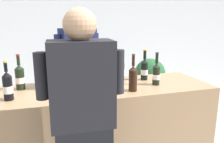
{
  "coord_description": "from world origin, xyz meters",
  "views": [
    {
      "loc": [
        -0.49,
        -1.98,
        1.62
      ],
      "look_at": [
        0.11,
        0.0,
        1.14
      ],
      "focal_mm": 35.39,
      "sensor_mm": 36.0,
      "label": 1
    }
  ],
  "objects_px": {
    "wine_bottle_0": "(8,86)",
    "ice_bucket": "(50,76)",
    "wine_bottle_1": "(156,74)",
    "potted_shrub": "(150,82)",
    "person_server": "(79,83)",
    "person_guest": "(83,140)",
    "wine_bottle_7": "(85,72)",
    "wine_bottle_4": "(102,73)",
    "wine_bottle_8": "(133,78)",
    "wine_bottle_6": "(20,77)",
    "wine_bottle_3": "(121,70)",
    "wine_bottle_5": "(111,79)",
    "wine_glass": "(90,77)",
    "wine_bottle_2": "(144,69)"
  },
  "relations": [
    {
      "from": "wine_bottle_5",
      "to": "ice_bucket",
      "type": "height_order",
      "value": "wine_bottle_5"
    },
    {
      "from": "person_server",
      "to": "wine_bottle_0",
      "type": "bearing_deg",
      "value": -130.3
    },
    {
      "from": "wine_bottle_0",
      "to": "ice_bucket",
      "type": "relative_size",
      "value": 1.39
    },
    {
      "from": "wine_bottle_5",
      "to": "wine_bottle_2",
      "type": "bearing_deg",
      "value": 32.18
    },
    {
      "from": "ice_bucket",
      "to": "person_server",
      "type": "bearing_deg",
      "value": 56.53
    },
    {
      "from": "potted_shrub",
      "to": "wine_bottle_8",
      "type": "bearing_deg",
      "value": -123.41
    },
    {
      "from": "wine_bottle_6",
      "to": "wine_glass",
      "type": "bearing_deg",
      "value": -16.53
    },
    {
      "from": "wine_bottle_1",
      "to": "wine_glass",
      "type": "relative_size",
      "value": 1.78
    },
    {
      "from": "wine_bottle_8",
      "to": "person_guest",
      "type": "height_order",
      "value": "person_guest"
    },
    {
      "from": "wine_bottle_5",
      "to": "potted_shrub",
      "type": "bearing_deg",
      "value": 49.68
    },
    {
      "from": "person_server",
      "to": "person_guest",
      "type": "height_order",
      "value": "person_server"
    },
    {
      "from": "wine_bottle_3",
      "to": "person_server",
      "type": "xyz_separation_m",
      "value": [
        -0.38,
        0.49,
        -0.25
      ]
    },
    {
      "from": "wine_bottle_7",
      "to": "potted_shrub",
      "type": "height_order",
      "value": "wine_bottle_7"
    },
    {
      "from": "wine_bottle_2",
      "to": "wine_bottle_5",
      "type": "relative_size",
      "value": 1.07
    },
    {
      "from": "wine_bottle_3",
      "to": "wine_bottle_8",
      "type": "xyz_separation_m",
      "value": [
        -0.02,
        -0.39,
        0.02
      ]
    },
    {
      "from": "wine_bottle_3",
      "to": "wine_bottle_2",
      "type": "bearing_deg",
      "value": -14.05
    },
    {
      "from": "wine_glass",
      "to": "person_guest",
      "type": "height_order",
      "value": "person_guest"
    },
    {
      "from": "wine_bottle_8",
      "to": "wine_bottle_7",
      "type": "bearing_deg",
      "value": 135.95
    },
    {
      "from": "wine_bottle_7",
      "to": "potted_shrub",
      "type": "relative_size",
      "value": 0.33
    },
    {
      "from": "wine_bottle_4",
      "to": "person_server",
      "type": "height_order",
      "value": "person_server"
    },
    {
      "from": "wine_bottle_0",
      "to": "ice_bucket",
      "type": "xyz_separation_m",
      "value": [
        0.33,
        0.27,
        -0.0
      ]
    },
    {
      "from": "wine_bottle_5",
      "to": "wine_bottle_7",
      "type": "bearing_deg",
      "value": 119.37
    },
    {
      "from": "wine_bottle_5",
      "to": "wine_glass",
      "type": "bearing_deg",
      "value": 143.62
    },
    {
      "from": "wine_bottle_6",
      "to": "wine_bottle_7",
      "type": "relative_size",
      "value": 0.94
    },
    {
      "from": "wine_bottle_7",
      "to": "person_guest",
      "type": "xyz_separation_m",
      "value": [
        -0.16,
        -0.8,
        -0.28
      ]
    },
    {
      "from": "wine_bottle_6",
      "to": "wine_bottle_7",
      "type": "xyz_separation_m",
      "value": [
        0.61,
        0.01,
        0.01
      ]
    },
    {
      "from": "wine_bottle_3",
      "to": "wine_bottle_5",
      "type": "xyz_separation_m",
      "value": [
        -0.21,
        -0.35,
        0.0
      ]
    },
    {
      "from": "wine_bottle_2",
      "to": "wine_bottle_5",
      "type": "height_order",
      "value": "wine_bottle_2"
    },
    {
      "from": "wine_bottle_2",
      "to": "wine_bottle_6",
      "type": "height_order",
      "value": "wine_bottle_6"
    },
    {
      "from": "wine_bottle_6",
      "to": "potted_shrub",
      "type": "height_order",
      "value": "wine_bottle_6"
    },
    {
      "from": "wine_bottle_1",
      "to": "ice_bucket",
      "type": "bearing_deg",
      "value": 167.34
    },
    {
      "from": "wine_bottle_1",
      "to": "person_server",
      "type": "height_order",
      "value": "person_server"
    },
    {
      "from": "potted_shrub",
      "to": "wine_bottle_3",
      "type": "bearing_deg",
      "value": -133.7
    },
    {
      "from": "wine_bottle_2",
      "to": "person_server",
      "type": "xyz_separation_m",
      "value": [
        -0.63,
        0.55,
        -0.25
      ]
    },
    {
      "from": "wine_bottle_0",
      "to": "wine_glass",
      "type": "height_order",
      "value": "wine_bottle_0"
    },
    {
      "from": "wine_bottle_4",
      "to": "wine_bottle_8",
      "type": "distance_m",
      "value": 0.33
    },
    {
      "from": "wine_bottle_8",
      "to": "person_server",
      "type": "bearing_deg",
      "value": 112.59
    },
    {
      "from": "wine_bottle_2",
      "to": "wine_bottle_4",
      "type": "bearing_deg",
      "value": -169.72
    },
    {
      "from": "person_server",
      "to": "wine_bottle_3",
      "type": "bearing_deg",
      "value": -51.85
    },
    {
      "from": "wine_bottle_6",
      "to": "wine_bottle_1",
      "type": "bearing_deg",
      "value": -10.17
    },
    {
      "from": "wine_bottle_5",
      "to": "wine_bottle_4",
      "type": "bearing_deg",
      "value": 99.0
    },
    {
      "from": "wine_bottle_2",
      "to": "wine_bottle_6",
      "type": "distance_m",
      "value": 1.25
    },
    {
      "from": "wine_bottle_1",
      "to": "potted_shrub",
      "type": "distance_m",
      "value": 1.26
    },
    {
      "from": "wine_bottle_1",
      "to": "wine_bottle_4",
      "type": "relative_size",
      "value": 0.95
    },
    {
      "from": "wine_bottle_6",
      "to": "wine_bottle_3",
      "type": "bearing_deg",
      "value": 2.4
    },
    {
      "from": "wine_bottle_5",
      "to": "person_server",
      "type": "distance_m",
      "value": 0.89
    },
    {
      "from": "wine_bottle_6",
      "to": "wine_glass",
      "type": "distance_m",
      "value": 0.65
    },
    {
      "from": "wine_bottle_1",
      "to": "wine_glass",
      "type": "xyz_separation_m",
      "value": [
        -0.66,
        0.04,
        0.0
      ]
    },
    {
      "from": "wine_bottle_5",
      "to": "wine_glass",
      "type": "xyz_separation_m",
      "value": [
        -0.17,
        0.12,
        0.01
      ]
    },
    {
      "from": "wine_bottle_5",
      "to": "wine_bottle_6",
      "type": "relative_size",
      "value": 0.93
    }
  ]
}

